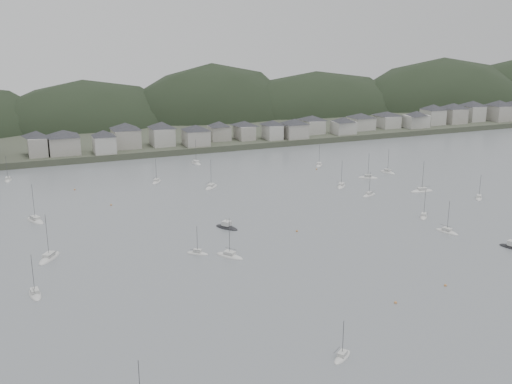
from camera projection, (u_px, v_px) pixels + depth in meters
name	position (u px, v px, depth m)	size (l,w,h in m)	color
ground	(379.00, 296.00, 138.89)	(900.00, 900.00, 0.00)	slate
far_shore_land	(131.00, 117.00, 400.86)	(900.00, 250.00, 3.00)	#383D2D
forested_ridge	(147.00, 142.00, 383.32)	(851.55, 103.94, 102.57)	black
waterfront_town	(266.00, 127.00, 318.32)	(451.48, 28.46, 12.92)	#9E9B90
sailboat_lead	(49.00, 258.00, 161.30)	(7.94, 10.10, 13.54)	silver
moored_fleet	(240.00, 213.00, 200.37)	(240.44, 178.01, 13.27)	silver
motor_launch_near	(512.00, 247.00, 169.17)	(4.92, 7.59, 3.72)	black
motor_launch_far	(227.00, 227.00, 185.77)	(6.88, 8.56, 3.96)	black
mooring_buoys	(296.00, 216.00, 197.58)	(151.36, 129.50, 0.70)	#BF7B3F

